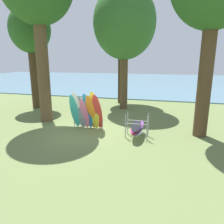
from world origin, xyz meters
The scene contains 7 objects.
ground_plane centered at (0.00, 0.00, 0.00)m, with size 80.00×80.00×0.00m, color olive.
lake_water centered at (0.00, 28.11, 0.05)m, with size 80.00×36.00×0.10m, color slate.
tree_mid_behind centered at (0.12, 8.42, 6.67)m, with size 4.13×4.13×9.11m.
tree_far_left_back centered at (-6.25, 4.67, 6.03)m, with size 3.15×3.15×8.02m.
tree_far_right_back centered at (0.85, 6.28, 6.56)m, with size 4.74×4.74×9.35m.
leaning_board_pile centered at (-0.10, 0.44, 1.05)m, with size 2.02×0.94×2.29m.
board_storage_rack centered at (2.91, -0.07, 0.52)m, with size 1.15×2.13×1.25m.
Camera 1 is at (4.36, -10.58, 3.99)m, focal length 34.18 mm.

